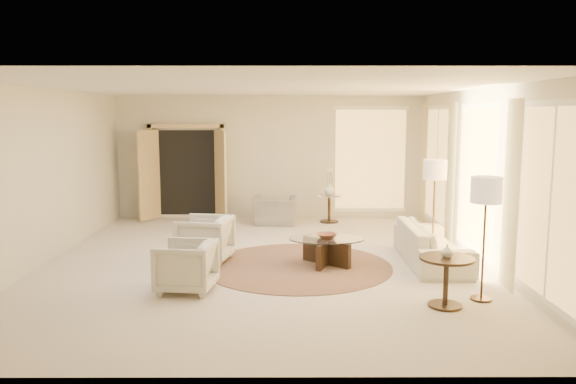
{
  "coord_description": "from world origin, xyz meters",
  "views": [
    {
      "loc": [
        0.37,
        -8.86,
        2.4
      ],
      "look_at": [
        0.4,
        0.4,
        1.1
      ],
      "focal_mm": 35.0,
      "sensor_mm": 36.0,
      "label": 1
    }
  ],
  "objects_px": {
    "coffee_table": "(326,248)",
    "end_vase": "(447,251)",
    "armchair_left": "(205,237)",
    "armchair_right": "(186,264)",
    "side_table": "(329,206)",
    "side_vase": "(329,189)",
    "floor_lamp_near": "(435,174)",
    "floor_lamp_far": "(486,196)",
    "bowl": "(327,236)",
    "sofa": "(432,244)",
    "accent_chair": "(275,206)",
    "end_table": "(446,273)"
  },
  "relations": [
    {
      "from": "coffee_table",
      "to": "end_vase",
      "type": "xyz_separation_m",
      "value": [
        1.35,
        -1.96,
        0.43
      ]
    },
    {
      "from": "armchair_left",
      "to": "armchair_right",
      "type": "bearing_deg",
      "value": 9.28
    },
    {
      "from": "side_table",
      "to": "side_vase",
      "type": "height_order",
      "value": "side_vase"
    },
    {
      "from": "floor_lamp_near",
      "to": "side_vase",
      "type": "height_order",
      "value": "floor_lamp_near"
    },
    {
      "from": "armchair_left",
      "to": "coffee_table",
      "type": "height_order",
      "value": "armchair_left"
    },
    {
      "from": "floor_lamp_far",
      "to": "end_vase",
      "type": "height_order",
      "value": "floor_lamp_far"
    },
    {
      "from": "floor_lamp_near",
      "to": "floor_lamp_far",
      "type": "relative_size",
      "value": 1.01
    },
    {
      "from": "armchair_left",
      "to": "side_vase",
      "type": "xyz_separation_m",
      "value": [
        2.28,
        3.31,
        0.33
      ]
    },
    {
      "from": "floor_lamp_near",
      "to": "bowl",
      "type": "xyz_separation_m",
      "value": [
        -1.89,
        -0.76,
        -0.9
      ]
    },
    {
      "from": "end_vase",
      "to": "coffee_table",
      "type": "bearing_deg",
      "value": 124.6
    },
    {
      "from": "floor_lamp_near",
      "to": "end_vase",
      "type": "distance_m",
      "value": 2.85
    },
    {
      "from": "coffee_table",
      "to": "side_vase",
      "type": "height_order",
      "value": "side_vase"
    },
    {
      "from": "armchair_right",
      "to": "bowl",
      "type": "bearing_deg",
      "value": 130.18
    },
    {
      "from": "end_vase",
      "to": "sofa",
      "type": "bearing_deg",
      "value": 80.2
    },
    {
      "from": "coffee_table",
      "to": "side_vase",
      "type": "bearing_deg",
      "value": 84.96
    },
    {
      "from": "side_table",
      "to": "floor_lamp_near",
      "type": "height_order",
      "value": "floor_lamp_near"
    },
    {
      "from": "coffee_table",
      "to": "floor_lamp_far",
      "type": "height_order",
      "value": "floor_lamp_far"
    },
    {
      "from": "accent_chair",
      "to": "floor_lamp_far",
      "type": "xyz_separation_m",
      "value": [
        2.78,
        -5.04,
        0.97
      ]
    },
    {
      "from": "accent_chair",
      "to": "side_vase",
      "type": "distance_m",
      "value": 1.27
    },
    {
      "from": "accent_chair",
      "to": "end_vase",
      "type": "relative_size",
      "value": 5.71
    },
    {
      "from": "floor_lamp_far",
      "to": "armchair_right",
      "type": "bearing_deg",
      "value": 174.28
    },
    {
      "from": "accent_chair",
      "to": "side_table",
      "type": "height_order",
      "value": "accent_chair"
    },
    {
      "from": "armchair_right",
      "to": "side_vase",
      "type": "bearing_deg",
      "value": 161.45
    },
    {
      "from": "floor_lamp_near",
      "to": "side_vase",
      "type": "bearing_deg",
      "value": 119.44
    },
    {
      "from": "armchair_right",
      "to": "end_table",
      "type": "height_order",
      "value": "armchair_right"
    },
    {
      "from": "bowl",
      "to": "coffee_table",
      "type": "bearing_deg",
      "value": 0.0
    },
    {
      "from": "bowl",
      "to": "armchair_right",
      "type": "bearing_deg",
      "value": -146.71
    },
    {
      "from": "sofa",
      "to": "armchair_left",
      "type": "xyz_separation_m",
      "value": [
        -3.67,
        0.12,
        0.09
      ]
    },
    {
      "from": "sofa",
      "to": "armchair_left",
      "type": "distance_m",
      "value": 3.68
    },
    {
      "from": "sofa",
      "to": "accent_chair",
      "type": "height_order",
      "value": "accent_chair"
    },
    {
      "from": "armchair_left",
      "to": "side_vase",
      "type": "height_order",
      "value": "side_vase"
    },
    {
      "from": "sofa",
      "to": "accent_chair",
      "type": "bearing_deg",
      "value": 39.61
    },
    {
      "from": "armchair_left",
      "to": "bowl",
      "type": "relative_size",
      "value": 2.66
    },
    {
      "from": "armchair_right",
      "to": "sofa",
      "type": "bearing_deg",
      "value": 117.96
    },
    {
      "from": "floor_lamp_far",
      "to": "end_table",
      "type": "bearing_deg",
      "value": -154.97
    },
    {
      "from": "armchair_left",
      "to": "armchair_right",
      "type": "height_order",
      "value": "armchair_left"
    },
    {
      "from": "armchair_right",
      "to": "end_table",
      "type": "distance_m",
      "value": 3.41
    },
    {
      "from": "sofa",
      "to": "side_table",
      "type": "distance_m",
      "value": 3.71
    },
    {
      "from": "armchair_left",
      "to": "floor_lamp_near",
      "type": "distance_m",
      "value": 4.01
    },
    {
      "from": "end_table",
      "to": "floor_lamp_near",
      "type": "xyz_separation_m",
      "value": [
        0.54,
        2.71,
        0.95
      ]
    },
    {
      "from": "side_vase",
      "to": "side_table",
      "type": "bearing_deg",
      "value": -90.0
    },
    {
      "from": "side_vase",
      "to": "coffee_table",
      "type": "bearing_deg",
      "value": -95.04
    },
    {
      "from": "accent_chair",
      "to": "floor_lamp_far",
      "type": "bearing_deg",
      "value": 120.53
    },
    {
      "from": "armchair_left",
      "to": "side_table",
      "type": "xyz_separation_m",
      "value": [
        2.28,
        3.31,
        -0.03
      ]
    },
    {
      "from": "coffee_table",
      "to": "side_table",
      "type": "relative_size",
      "value": 2.36
    },
    {
      "from": "armchair_left",
      "to": "end_table",
      "type": "xyz_separation_m",
      "value": [
        3.32,
        -2.19,
        0.03
      ]
    },
    {
      "from": "coffee_table",
      "to": "end_table",
      "type": "bearing_deg",
      "value": -55.4
    },
    {
      "from": "accent_chair",
      "to": "floor_lamp_near",
      "type": "bearing_deg",
      "value": 138.82
    },
    {
      "from": "floor_lamp_far",
      "to": "accent_chair",
      "type": "bearing_deg",
      "value": 118.88
    },
    {
      "from": "sofa",
      "to": "accent_chair",
      "type": "xyz_separation_m",
      "value": [
        -2.6,
        3.22,
        0.09
      ]
    }
  ]
}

